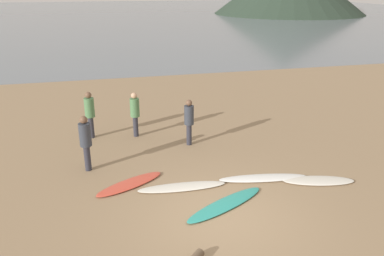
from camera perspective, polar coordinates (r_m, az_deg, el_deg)
name	(u,v)px	position (r m, az deg, el deg)	size (l,w,h in m)	color
ground_plane	(156,104)	(18.67, -5.30, 3.51)	(120.00, 120.00, 0.20)	#997C5B
ocean_water	(106,14)	(73.30, -12.49, 16.00)	(140.00, 100.00, 0.01)	slate
surfboard_0	(130,184)	(11.20, -9.10, -8.09)	(2.12, 0.56, 0.08)	#D84C38
surfboard_1	(182,187)	(10.91, -1.48, -8.64)	(2.48, 0.50, 0.08)	silver
surfboard_2	(226,204)	(10.18, 4.96, -11.08)	(2.58, 0.52, 0.08)	teal
surfboard_3	(263,178)	(11.54, 10.39, -7.23)	(2.59, 0.47, 0.09)	white
surfboard_4	(318,181)	(11.80, 18.08, -7.35)	(2.05, 0.59, 0.08)	silver
person_0	(90,111)	(14.45, -14.80, 2.42)	(0.35, 0.35, 1.74)	#2D2D38
person_1	(135,111)	(14.27, -8.39, 2.50)	(0.34, 0.34, 1.67)	#2D2D38
person_2	(189,119)	(13.37, -0.44, 1.40)	(0.33, 0.33, 1.64)	#2D2D38
person_3	(85,139)	(11.91, -15.38, -1.55)	(0.35, 0.35, 1.74)	#2D2D38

